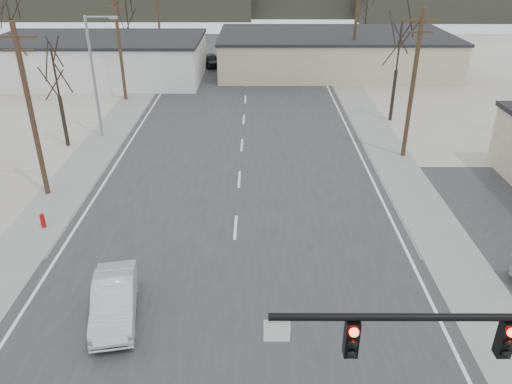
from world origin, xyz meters
TOP-DOWN VIEW (x-y plane):
  - ground at (0.00, 0.00)m, footprint 140.00×140.00m
  - main_road at (0.00, 15.00)m, footprint 18.00×110.00m
  - cross_road at (0.00, 0.00)m, footprint 90.00×10.00m
  - sidewalk_left at (-10.60, 20.00)m, footprint 3.00×90.00m
  - sidewalk_right at (10.60, 20.00)m, footprint 3.00×90.00m
  - fire_hydrant at (-10.20, 8.00)m, footprint 0.24×0.24m
  - building_left_far at (-16.00, 40.00)m, footprint 22.30×12.30m
  - building_right_far at (10.00, 44.00)m, footprint 26.30×14.30m
  - upole_left_b at (-11.50, 12.00)m, footprint 2.20×0.30m
  - upole_left_c at (-11.50, 32.00)m, footprint 2.20×0.30m
  - upole_left_d at (-11.50, 52.00)m, footprint 2.20×0.30m
  - upole_right_a at (11.50, 18.00)m, footprint 2.20×0.30m
  - upole_right_b at (11.50, 40.00)m, footprint 2.20×0.30m
  - streetlight_main at (-10.80, 22.00)m, footprint 2.40×0.25m
  - tree_left_near at (-13.00, 20.00)m, footprint 3.30×3.30m
  - tree_right_mid at (12.50, 26.00)m, footprint 3.74×3.74m
  - tree_left_far at (-14.00, 46.00)m, footprint 3.96×3.96m
  - tree_right_far at (15.00, 52.00)m, footprint 3.52×3.52m
  - tree_left_mid at (-22.00, 34.00)m, footprint 3.96×3.96m
  - hill_right at (50.00, 90.00)m, footprint 60.00×18.00m
  - sedan_crossing at (-4.58, 1.03)m, footprint 2.45×4.86m
  - car_far_a at (0.64, 45.34)m, footprint 3.39×5.33m
  - car_far_b at (-4.40, 46.32)m, footprint 2.87×4.57m

SIDE VIEW (x-z plane):
  - ground at x=0.00m, z-range 0.00..0.00m
  - cross_road at x=0.00m, z-range 0.00..0.04m
  - main_road at x=0.00m, z-range 0.00..0.05m
  - sidewalk_left at x=-10.60m, z-range 0.00..0.06m
  - sidewalk_right at x=10.60m, z-range 0.00..0.06m
  - fire_hydrant at x=-10.20m, z-range 0.02..0.89m
  - car_far_a at x=0.64m, z-range 0.05..1.48m
  - car_far_b at x=-4.40m, z-range 0.05..1.50m
  - sedan_crossing at x=-4.58m, z-range 0.05..1.58m
  - building_right_far at x=10.00m, z-range 0.00..4.30m
  - building_left_far at x=-16.00m, z-range 0.01..4.51m
  - hill_right at x=50.00m, z-range 0.00..5.50m
  - streetlight_main at x=-10.80m, z-range 0.59..9.59m
  - upole_left_b at x=-11.50m, z-range 0.22..10.22m
  - upole_left_c at x=-11.50m, z-range 0.22..10.22m
  - upole_left_d at x=-11.50m, z-range 0.22..10.22m
  - upole_right_a at x=11.50m, z-range 0.22..10.22m
  - upole_right_b at x=11.50m, z-range 0.22..10.22m
  - tree_left_near at x=-13.00m, z-range 1.55..8.90m
  - tree_right_far at x=15.00m, z-range 1.66..9.50m
  - tree_right_mid at x=12.50m, z-range 1.77..10.10m
  - tree_left_far at x=-14.00m, z-range 1.87..10.69m
  - tree_left_mid at x=-22.00m, z-range 1.87..10.69m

